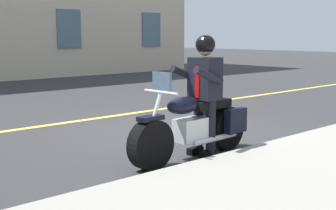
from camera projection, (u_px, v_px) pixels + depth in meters
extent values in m
plane|color=#333335|center=(171.00, 132.00, 8.20)|extent=(80.00, 80.00, 0.00)
cube|color=#E5DB4C|center=(108.00, 117.00, 9.67)|extent=(60.00, 0.16, 0.01)
cylinder|color=black|center=(151.00, 145.00, 5.84)|extent=(0.67, 0.23, 0.66)
cylinder|color=black|center=(226.00, 128.00, 6.92)|extent=(0.67, 0.23, 0.66)
cube|color=silver|center=(193.00, 129.00, 6.38)|extent=(0.57, 0.31, 0.32)
ellipsoid|color=black|center=(183.00, 105.00, 6.19)|extent=(0.57, 0.31, 0.24)
cube|color=black|center=(209.00, 104.00, 6.58)|extent=(0.71, 0.31, 0.12)
cube|color=black|center=(236.00, 121.00, 6.70)|extent=(0.41, 0.14, 0.36)
cube|color=black|center=(213.00, 117.00, 7.01)|extent=(0.41, 0.14, 0.36)
cylinder|color=silver|center=(152.00, 124.00, 5.82)|extent=(0.35, 0.07, 0.76)
cylinder|color=silver|center=(161.00, 92.00, 5.87)|extent=(0.06, 0.60, 0.04)
cube|color=black|center=(151.00, 118.00, 5.79)|extent=(0.37, 0.18, 0.06)
cylinder|color=silver|center=(215.00, 139.00, 6.50)|extent=(0.90, 0.12, 0.08)
cube|color=slate|center=(162.00, 83.00, 5.86)|extent=(0.05, 0.32, 0.28)
cylinder|color=black|center=(211.00, 128.00, 6.47)|extent=(0.14, 0.14, 0.84)
cube|color=black|center=(208.00, 154.00, 6.49)|extent=(0.26, 0.12, 0.10)
cylinder|color=black|center=(198.00, 125.00, 6.64)|extent=(0.14, 0.14, 0.84)
cube|color=black|center=(195.00, 151.00, 6.65)|extent=(0.26, 0.12, 0.10)
cube|color=black|center=(205.00, 78.00, 6.45)|extent=(0.34, 0.41, 0.60)
cube|color=red|center=(197.00, 82.00, 6.34)|extent=(0.03, 0.07, 0.44)
cylinder|color=black|center=(209.00, 76.00, 6.16)|extent=(0.56, 0.13, 0.28)
cylinder|color=black|center=(185.00, 74.00, 6.47)|extent=(0.56, 0.13, 0.28)
sphere|color=tan|center=(205.00, 48.00, 6.38)|extent=(0.22, 0.22, 0.22)
sphere|color=black|center=(205.00, 44.00, 6.38)|extent=(0.28, 0.28, 0.28)
cube|color=slate|center=(151.00, 30.00, 21.69)|extent=(1.10, 0.06, 1.60)
cube|color=slate|center=(69.00, 29.00, 18.77)|extent=(1.10, 0.06, 1.60)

